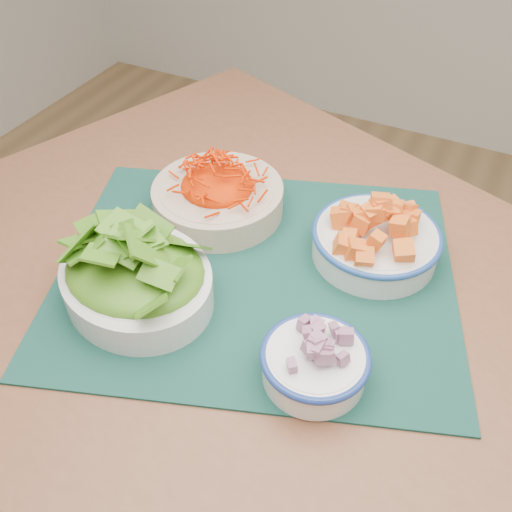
{
  "coord_description": "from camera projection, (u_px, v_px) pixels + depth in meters",
  "views": [
    {
      "loc": [
        0.29,
        -0.38,
        1.36
      ],
      "look_at": [
        0.01,
        0.18,
        0.78
      ],
      "focal_mm": 40.0,
      "sensor_mm": 36.0,
      "label": 1
    }
  ],
  "objects": [
    {
      "name": "table",
      "position": [
        301.0,
        348.0,
        0.87
      ],
      "size": [
        1.56,
        1.31,
        0.75
      ],
      "rotation": [
        0.0,
        0.0,
        -0.37
      ],
      "color": "brown",
      "rests_on": "ground"
    },
    {
      "name": "placemat",
      "position": [
        256.0,
        271.0,
        0.87
      ],
      "size": [
        0.72,
        0.65,
        0.0
      ],
      "primitive_type": "cube",
      "rotation": [
        0.0,
        0.0,
        0.34
      ],
      "color": "black",
      "rests_on": "table"
    },
    {
      "name": "carrot_bowl",
      "position": [
        218.0,
        191.0,
        0.95
      ],
      "size": [
        0.23,
        0.23,
        0.09
      ],
      "rotation": [
        0.0,
        0.0,
        -0.05
      ],
      "color": "beige",
      "rests_on": "placemat"
    },
    {
      "name": "squash_bowl",
      "position": [
        377.0,
        234.0,
        0.86
      ],
      "size": [
        0.2,
        0.2,
        0.09
      ],
      "rotation": [
        0.0,
        0.0,
        -0.02
      ],
      "color": "silver",
      "rests_on": "placemat"
    },
    {
      "name": "lettuce_bowl",
      "position": [
        135.0,
        271.0,
        0.8
      ],
      "size": [
        0.29,
        0.27,
        0.11
      ],
      "rotation": [
        0.0,
        0.0,
        -0.35
      ],
      "color": "silver",
      "rests_on": "placemat"
    },
    {
      "name": "onion_bowl",
      "position": [
        315.0,
        359.0,
        0.7
      ],
      "size": [
        0.14,
        0.14,
        0.07
      ],
      "rotation": [
        0.0,
        0.0,
        -0.02
      ],
      "color": "white",
      "rests_on": "placemat"
    }
  ]
}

